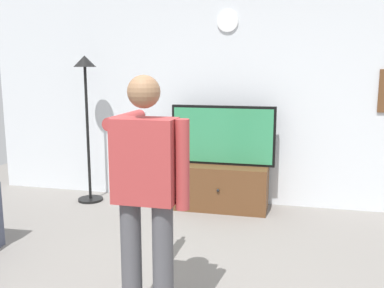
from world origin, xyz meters
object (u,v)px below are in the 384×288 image
Objects in this scene: wall_clock at (228,21)px; floor_lamp at (86,98)px; television at (223,135)px; person_standing_nearer_lamp at (146,187)px; tv_stand at (222,187)px.

floor_lamp is at bearing -167.33° from wall_clock.
television is 2.52m from person_standing_nearer_lamp.
tv_stand is 2.03m from wall_clock.
floor_lamp is (-1.73, -0.39, -0.94)m from wall_clock.
floor_lamp reaches higher than television.
wall_clock is at bearing 90.00° from television.
television is at bearing 4.77° from floor_lamp.
floor_lamp is (-1.73, -0.10, 1.06)m from tv_stand.
television is 1.78m from floor_lamp.
tv_stand is 4.32× the size of wall_clock.
television is at bearing 90.00° from tv_stand.
wall_clock is 3.07m from person_standing_nearer_lamp.
television is (0.00, 0.05, 0.64)m from tv_stand.
wall_clock reaches higher than tv_stand.
television is 1.39m from wall_clock.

